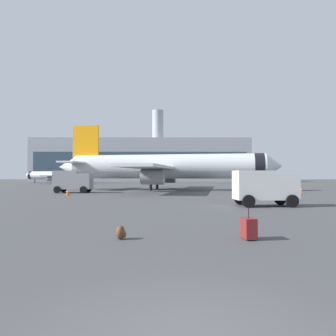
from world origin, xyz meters
TOP-DOWN VIEW (x-y plane):
  - airplane_at_gate at (-0.34, 45.61)m, footprint 35.65×32.34m
  - airplane_taxiing at (-34.23, 95.13)m, footprint 22.96×20.94m
  - service_truck at (-12.48, 37.60)m, footprint 4.86×2.63m
  - cargo_van at (6.92, 18.96)m, footprint 4.47×2.46m
  - safety_cone_near at (17.34, 36.91)m, footprint 0.44×0.44m
  - safety_cone_mid at (-11.42, 32.05)m, footprint 0.44×0.44m
  - safety_cone_far at (13.09, 30.30)m, footprint 0.44×0.44m
  - rolling_suitcase at (2.60, 6.90)m, footprint 0.47×0.68m
  - traveller_backpack at (-1.87, 6.96)m, footprint 0.36×0.40m
  - terminal_building at (-9.69, 123.47)m, footprint 84.13×17.63m

SIDE VIEW (x-z plane):
  - traveller_backpack at x=-1.87m, z-range -0.01..0.47m
  - safety_cone_far at x=13.09m, z-range -0.01..0.75m
  - safety_cone_near at x=17.34m, z-range -0.01..0.76m
  - safety_cone_mid at x=-11.42m, z-range -0.01..0.78m
  - rolling_suitcase at x=2.60m, z-range -0.16..0.94m
  - cargo_van at x=6.92m, z-range 0.15..2.75m
  - service_truck at x=-12.48m, z-range 0.16..3.05m
  - airplane_taxiing at x=-34.23m, z-range -1.04..5.82m
  - airplane_at_gate at x=-0.34m, z-range -1.59..8.91m
  - terminal_building at x=-9.69m, z-range -5.87..22.83m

